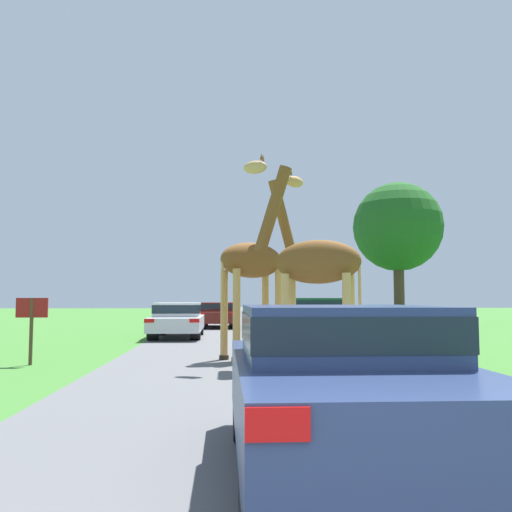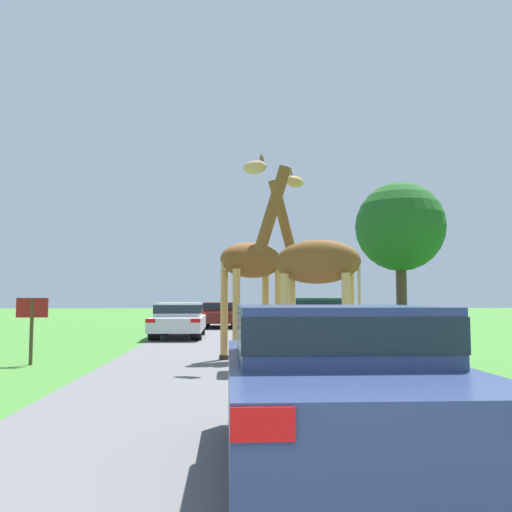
{
  "view_description": "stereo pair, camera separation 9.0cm",
  "coord_description": "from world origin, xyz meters",
  "px_view_note": "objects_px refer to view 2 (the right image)",
  "views": [
    {
      "loc": [
        -0.68,
        -0.74,
        1.49
      ],
      "look_at": [
        0.1,
        12.63,
        2.53
      ],
      "focal_mm": 38.0,
      "sensor_mm": 36.0,
      "label": 1
    },
    {
      "loc": [
        -0.59,
        -0.74,
        1.49
      ],
      "look_at": [
        0.1,
        12.63,
        2.53
      ],
      "focal_mm": 38.0,
      "sensor_mm": 36.0,
      "label": 2
    }
  ],
  "objects_px": {
    "giraffe_companion": "(312,265)",
    "car_queue_right": "(220,314)",
    "giraffe_near_road": "(256,265)",
    "tree_left_edge": "(400,227)",
    "sign_post": "(32,318)",
    "car_lead_maroon": "(333,383)",
    "car_far_ahead": "(314,317)",
    "car_queue_left": "(179,319)"
  },
  "relations": [
    {
      "from": "giraffe_companion",
      "to": "sign_post",
      "type": "distance_m",
      "value": 6.38
    },
    {
      "from": "car_lead_maroon",
      "to": "tree_left_edge",
      "type": "xyz_separation_m",
      "value": [
        9.43,
        27.11,
        4.96
      ]
    },
    {
      "from": "giraffe_companion",
      "to": "car_queue_right",
      "type": "bearing_deg",
      "value": 28.82
    },
    {
      "from": "giraffe_near_road",
      "to": "car_lead_maroon",
      "type": "xyz_separation_m",
      "value": [
        0.21,
        -8.79,
        -1.54
      ]
    },
    {
      "from": "giraffe_near_road",
      "to": "car_queue_right",
      "type": "xyz_separation_m",
      "value": [
        -1.08,
        14.46,
        -1.61
      ]
    },
    {
      "from": "car_queue_left",
      "to": "tree_left_edge",
      "type": "distance_m",
      "value": 17.14
    },
    {
      "from": "giraffe_companion",
      "to": "tree_left_edge",
      "type": "relative_size",
      "value": 0.57
    },
    {
      "from": "giraffe_companion",
      "to": "car_queue_right",
      "type": "xyz_separation_m",
      "value": [
        -2.22,
        16.18,
        -1.53
      ]
    },
    {
      "from": "car_far_ahead",
      "to": "sign_post",
      "type": "distance_m",
      "value": 10.32
    },
    {
      "from": "giraffe_companion",
      "to": "car_queue_right",
      "type": "distance_m",
      "value": 16.4
    },
    {
      "from": "tree_left_edge",
      "to": "car_queue_left",
      "type": "bearing_deg",
      "value": -138.0
    },
    {
      "from": "car_lead_maroon",
      "to": "car_queue_right",
      "type": "bearing_deg",
      "value": 93.16
    },
    {
      "from": "car_queue_left",
      "to": "car_far_ahead",
      "type": "distance_m",
      "value": 5.14
    },
    {
      "from": "giraffe_near_road",
      "to": "tree_left_edge",
      "type": "relative_size",
      "value": 0.58
    },
    {
      "from": "sign_post",
      "to": "car_queue_left",
      "type": "bearing_deg",
      "value": 73.05
    },
    {
      "from": "giraffe_near_road",
      "to": "tree_left_edge",
      "type": "xyz_separation_m",
      "value": [
        9.63,
        18.32,
        3.43
      ]
    },
    {
      "from": "car_queue_right",
      "to": "tree_left_edge",
      "type": "relative_size",
      "value": 0.52
    },
    {
      "from": "car_queue_right",
      "to": "tree_left_edge",
      "type": "distance_m",
      "value": 12.45
    },
    {
      "from": "giraffe_companion",
      "to": "car_lead_maroon",
      "type": "height_order",
      "value": "giraffe_companion"
    },
    {
      "from": "giraffe_companion",
      "to": "car_lead_maroon",
      "type": "distance_m",
      "value": 7.28
    },
    {
      "from": "giraffe_near_road",
      "to": "giraffe_companion",
      "type": "relative_size",
      "value": 1.02
    },
    {
      "from": "car_queue_right",
      "to": "giraffe_companion",
      "type": "bearing_deg",
      "value": -82.19
    },
    {
      "from": "car_far_ahead",
      "to": "car_queue_right",
      "type": "bearing_deg",
      "value": 112.76
    },
    {
      "from": "car_queue_right",
      "to": "sign_post",
      "type": "xyz_separation_m",
      "value": [
        -4.01,
        -15.43,
        0.36
      ]
    },
    {
      "from": "giraffe_near_road",
      "to": "car_far_ahead",
      "type": "bearing_deg",
      "value": 126.84
    },
    {
      "from": "giraffe_companion",
      "to": "giraffe_near_road",
      "type": "bearing_deg",
      "value": 54.6
    },
    {
      "from": "giraffe_near_road",
      "to": "sign_post",
      "type": "height_order",
      "value": "giraffe_near_road"
    },
    {
      "from": "giraffe_companion",
      "to": "tree_left_edge",
      "type": "xyz_separation_m",
      "value": [
        8.49,
        20.04,
        3.51
      ]
    },
    {
      "from": "giraffe_companion",
      "to": "car_queue_right",
      "type": "height_order",
      "value": "giraffe_companion"
    },
    {
      "from": "car_far_ahead",
      "to": "tree_left_edge",
      "type": "distance_m",
      "value": 15.02
    },
    {
      "from": "car_lead_maroon",
      "to": "sign_post",
      "type": "bearing_deg",
      "value": 124.09
    },
    {
      "from": "car_lead_maroon",
      "to": "car_queue_left",
      "type": "relative_size",
      "value": 0.88
    },
    {
      "from": "giraffe_near_road",
      "to": "sign_post",
      "type": "bearing_deg",
      "value": -110.54
    },
    {
      "from": "giraffe_near_road",
      "to": "car_lead_maroon",
      "type": "relative_size",
      "value": 1.23
    },
    {
      "from": "car_queue_right",
      "to": "car_queue_left",
      "type": "relative_size",
      "value": 0.97
    },
    {
      "from": "giraffe_near_road",
      "to": "giraffe_companion",
      "type": "xyz_separation_m",
      "value": [
        1.14,
        -1.72,
        -0.09
      ]
    },
    {
      "from": "giraffe_companion",
      "to": "tree_left_edge",
      "type": "distance_m",
      "value": 22.05
    },
    {
      "from": "car_lead_maroon",
      "to": "sign_post",
      "type": "height_order",
      "value": "sign_post"
    },
    {
      "from": "car_lead_maroon",
      "to": "sign_post",
      "type": "relative_size",
      "value": 2.65
    },
    {
      "from": "car_lead_maroon",
      "to": "tree_left_edge",
      "type": "distance_m",
      "value": 29.13
    },
    {
      "from": "giraffe_near_road",
      "to": "car_queue_right",
      "type": "distance_m",
      "value": 14.59
    },
    {
      "from": "car_queue_left",
      "to": "tree_left_edge",
      "type": "xyz_separation_m",
      "value": [
        12.18,
        10.97,
        5.01
      ]
    }
  ]
}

